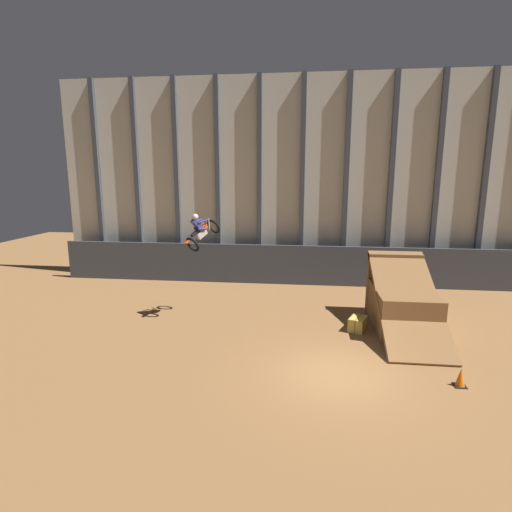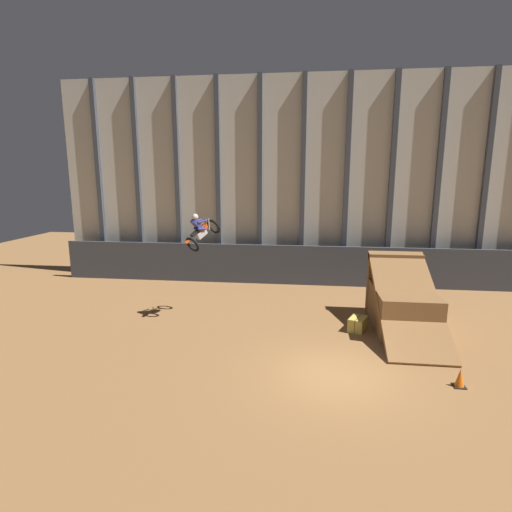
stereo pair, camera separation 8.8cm
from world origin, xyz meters
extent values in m
plane|color=olive|center=(0.00, 0.00, 0.00)|extent=(60.00, 60.00, 0.00)
cube|color=beige|center=(0.00, 12.10, 6.02)|extent=(32.00, 0.12, 12.04)
cube|color=#3D424C|center=(-13.93, 11.90, 6.02)|extent=(0.28, 0.28, 12.04)
cube|color=#3D424C|center=(-11.40, 11.90, 6.02)|extent=(0.28, 0.28, 12.04)
cube|color=#3D424C|center=(-8.87, 11.90, 6.02)|extent=(0.28, 0.28, 12.04)
cube|color=#3D424C|center=(-6.33, 11.90, 6.02)|extent=(0.28, 0.28, 12.04)
cube|color=#3D424C|center=(-3.80, 11.90, 6.02)|extent=(0.28, 0.28, 12.04)
cube|color=#3D424C|center=(-1.27, 11.90, 6.02)|extent=(0.28, 0.28, 12.04)
cube|color=#3D424C|center=(1.27, 11.90, 6.02)|extent=(0.28, 0.28, 12.04)
cube|color=#3D424C|center=(3.80, 11.90, 6.02)|extent=(0.28, 0.28, 12.04)
cube|color=#3D424C|center=(6.33, 11.90, 6.02)|extent=(0.28, 0.28, 12.04)
cube|color=#3D424C|center=(8.87, 11.90, 6.02)|extent=(0.28, 0.28, 12.04)
cube|color=#383D47|center=(0.00, 10.89, 1.17)|extent=(31.36, 0.20, 2.33)
cube|color=brown|center=(3.08, 4.65, 0.85)|extent=(2.35, 3.88, 1.70)
cube|color=brown|center=(3.08, 6.34, 1.42)|extent=(2.40, 0.50, 2.84)
cube|color=olive|center=(3.08, 3.81, 1.42)|extent=(2.40, 5.64, 3.01)
torus|color=black|center=(-5.12, 5.29, 4.09)|extent=(0.85, 0.78, 0.70)
torus|color=black|center=(-5.82, 4.27, 3.44)|extent=(0.85, 0.78, 0.70)
cube|color=#B7B7BC|center=(-5.53, 4.70, 3.85)|extent=(0.48, 0.59, 0.49)
cube|color=#E54C19|center=(-5.50, 4.74, 4.10)|extent=(0.45, 0.53, 0.42)
cube|color=black|center=(-5.70, 4.45, 3.93)|extent=(0.44, 0.54, 0.37)
cube|color=#E54C19|center=(-5.94, 4.10, 3.62)|extent=(0.31, 0.36, 0.22)
cylinder|color=#B7B7BC|center=(-5.28, 5.07, 4.22)|extent=(0.11, 0.12, 0.55)
cylinder|color=black|center=(-5.36, 4.94, 4.41)|extent=(0.34, 0.60, 0.04)
cube|color=navy|center=(-5.68, 4.48, 4.27)|extent=(0.51, 0.56, 0.48)
sphere|color=silver|center=(-5.71, 4.43, 4.60)|extent=(0.41, 0.44, 0.35)
cylinder|color=navy|center=(-5.68, 4.70, 4.07)|extent=(0.33, 0.42, 0.16)
cylinder|color=navy|center=(-5.48, 4.56, 4.07)|extent=(0.33, 0.42, 0.16)
cylinder|color=navy|center=(-5.70, 4.74, 4.41)|extent=(0.36, 0.48, 0.15)
cylinder|color=navy|center=(-5.43, 4.56, 4.41)|extent=(0.36, 0.48, 0.15)
cube|color=black|center=(3.73, -0.25, 0.01)|extent=(0.36, 0.36, 0.03)
cone|color=orange|center=(3.73, -0.25, 0.31)|extent=(0.28, 0.28, 0.55)
cube|color=#CCB751|center=(1.21, 3.99, 0.28)|extent=(0.91, 1.06, 0.56)
cube|color=#996623|center=(1.21, 3.99, 0.28)|extent=(0.40, 0.85, 0.57)
camera|label=1|loc=(-1.15, -12.09, 6.32)|focal=28.00mm
camera|label=2|loc=(-1.06, -12.08, 6.32)|focal=28.00mm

